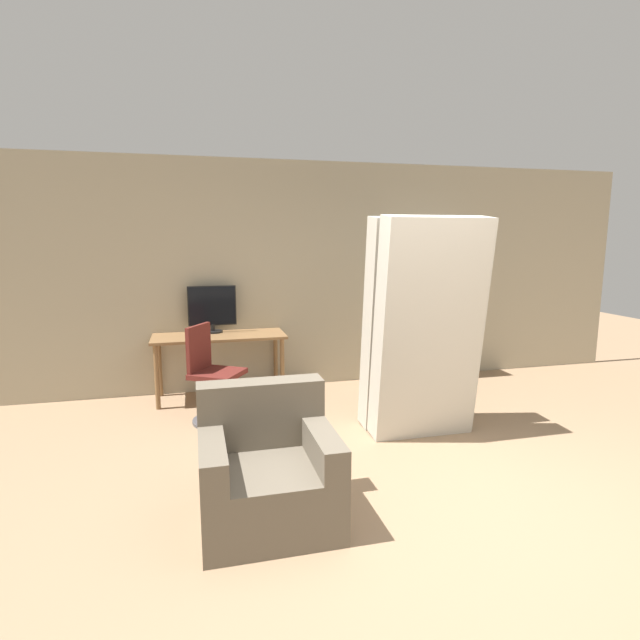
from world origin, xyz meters
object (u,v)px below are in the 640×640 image
at_px(bookshelf, 420,317).
at_px(mattress_near, 429,330).
at_px(mattress_far, 415,325).
at_px(office_chair, 213,382).
at_px(armchair, 267,471).
at_px(monitor, 212,308).

distance_m(bookshelf, mattress_near, 1.97).
bearing_deg(bookshelf, mattress_far, -117.32).
xyz_separation_m(office_chair, armchair, (0.27, -1.84, -0.08)).
distance_m(monitor, mattress_near, 2.55).
bearing_deg(armchair, bookshelf, 49.22).
relative_size(mattress_near, armchair, 2.35).
bearing_deg(mattress_near, armchair, -149.25).
height_order(monitor, armchair, monitor).
relative_size(office_chair, mattress_far, 0.48).
height_order(monitor, mattress_near, mattress_near).
xyz_separation_m(bookshelf, armchair, (-2.37, -2.75, -0.49)).
relative_size(monitor, mattress_near, 0.27).
xyz_separation_m(monitor, office_chair, (-0.05, -0.90, -0.61)).
distance_m(monitor, office_chair, 1.09).
distance_m(mattress_near, armchair, 1.98).
relative_size(office_chair, mattress_near, 0.48).
xyz_separation_m(office_chair, mattress_far, (1.86, -0.60, 0.60)).
xyz_separation_m(monitor, bookshelf, (2.59, 0.00, -0.20)).
bearing_deg(mattress_near, office_chair, 154.27).
xyz_separation_m(office_chair, bookshelf, (2.64, 0.91, 0.41)).
relative_size(bookshelf, mattress_near, 0.84).
height_order(monitor, office_chair, monitor).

